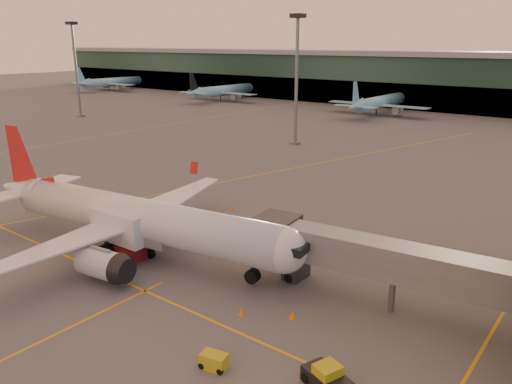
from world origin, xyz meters
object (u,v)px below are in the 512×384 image
Objects in this scene: pushback_tug at (327,379)px; gpu_cart at (214,361)px; catering_truck at (123,231)px; main_airplane at (131,218)px.

gpu_cart is at bearing -138.53° from pushback_tug.
gpu_cart is (18.69, -7.57, -2.26)m from catering_truck.
gpu_cart is at bearing -24.75° from catering_truck.
gpu_cart is 7.34m from pushback_tug.
main_airplane reaches higher than pushback_tug.
catering_truck is 20.29m from gpu_cart.
catering_truck is at bearing 146.46° from gpu_cart.
catering_truck is (0.07, -1.07, -1.00)m from main_airplane.
main_airplane reaches higher than gpu_cart.
catering_truck is at bearing -94.61° from main_airplane.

